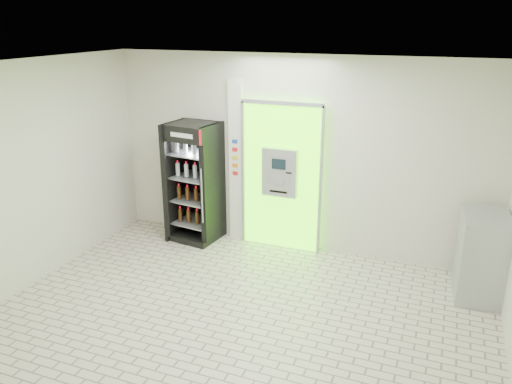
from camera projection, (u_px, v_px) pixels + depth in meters
The scene contains 6 objects.
ground at pixel (231, 329), 5.91m from camera, with size 6.00×6.00×0.00m, color #C0B49F.
room_shell at pixel (229, 181), 5.30m from camera, with size 6.00×6.00×6.00m.
atm_assembly at pixel (282, 176), 7.71m from camera, with size 1.30×0.24×2.33m.
pillar at pixel (236, 162), 7.97m from camera, with size 0.22×0.11×2.60m.
beverage_cooler at pixel (195, 185), 8.06m from camera, with size 0.81×0.76×1.94m.
steel_cabinet at pixel (481, 256), 6.46m from camera, with size 0.62×0.88×1.13m.
Camera 1 is at (2.11, -4.59, 3.48)m, focal length 35.00 mm.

